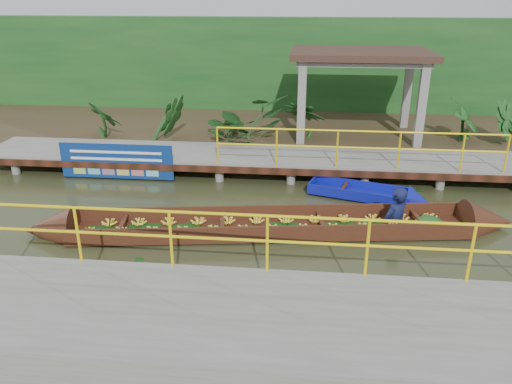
# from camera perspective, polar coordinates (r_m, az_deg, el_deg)

# --- Properties ---
(ground) EXTENTS (80.00, 80.00, 0.00)m
(ground) POSITION_cam_1_polar(r_m,az_deg,el_deg) (11.43, -1.53, -3.68)
(ground) COLOR #2B2F17
(ground) RESTS_ON ground
(land_strip) EXTENTS (30.00, 8.00, 0.45)m
(land_strip) POSITION_cam_1_polar(r_m,az_deg,el_deg) (18.38, 1.43, 7.14)
(land_strip) COLOR #372C1B
(land_strip) RESTS_ON ground
(far_dock) EXTENTS (16.00, 2.06, 1.66)m
(far_dock) POSITION_cam_1_polar(r_m,az_deg,el_deg) (14.42, 0.25, 3.95)
(far_dock) COLOR slate
(far_dock) RESTS_ON ground
(near_dock) EXTENTS (18.00, 2.40, 1.73)m
(near_dock) POSITION_cam_1_polar(r_m,az_deg,el_deg) (7.62, 2.08, -15.72)
(near_dock) COLOR slate
(near_dock) RESTS_ON ground
(pavilion) EXTENTS (4.40, 3.00, 3.00)m
(pavilion) POSITION_cam_1_polar(r_m,az_deg,el_deg) (16.73, 11.81, 14.26)
(pavilion) COLOR slate
(pavilion) RESTS_ON ground
(foliage_backdrop) EXTENTS (30.00, 0.80, 4.00)m
(foliage_backdrop) POSITION_cam_1_polar(r_m,az_deg,el_deg) (20.47, 2.04, 13.75)
(foliage_backdrop) COLOR #154319
(foliage_backdrop) RESTS_ON ground
(vendor_boat) EXTENTS (10.84, 2.54, 2.31)m
(vendor_boat) POSITION_cam_1_polar(r_m,az_deg,el_deg) (10.99, 3.76, -3.40)
(vendor_boat) COLOR #371C0F
(vendor_boat) RESTS_ON ground
(moored_blue_boat) EXTENTS (3.09, 1.62, 0.71)m
(moored_blue_boat) POSITION_cam_1_polar(r_m,az_deg,el_deg) (12.99, 14.87, -0.57)
(moored_blue_boat) COLOR #0D1496
(moored_blue_boat) RESTS_ON ground
(blue_banner) EXTENTS (3.21, 0.04, 1.00)m
(blue_banner) POSITION_cam_1_polar(r_m,az_deg,el_deg) (14.40, -15.65, 3.41)
(blue_banner) COLOR navy
(blue_banner) RESTS_ON ground
(tropical_plants) EXTENTS (14.03, 1.03, 1.29)m
(tropical_plants) POSITION_cam_1_polar(r_m,az_deg,el_deg) (15.99, 4.67, 8.00)
(tropical_plants) COLOR #154319
(tropical_plants) RESTS_ON ground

